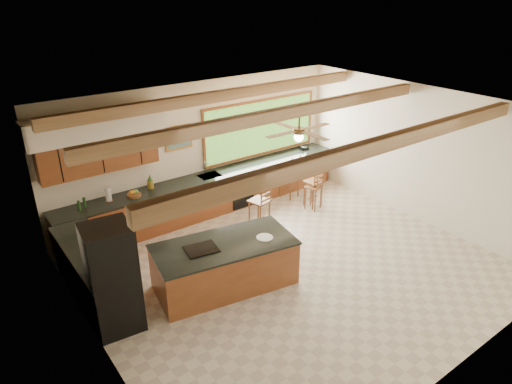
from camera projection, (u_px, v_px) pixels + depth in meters
ground at (292, 268)px, 8.65m from camera, size 7.20×7.20×0.00m
room_shell at (264, 150)px, 8.11m from camera, size 7.27×6.54×3.02m
counter_run at (187, 209)px, 9.85m from camera, size 7.12×3.10×1.23m
island at (225, 264)px, 7.99m from camera, size 2.59×1.55×0.87m
refrigerator at (113, 279)px, 6.82m from camera, size 0.76×0.74×1.77m
bar_stool_a at (261, 202)px, 9.74m from camera, size 0.47×0.47×1.09m
bar_stool_b at (315, 183)px, 10.76m from camera, size 0.39×0.39×1.04m
bar_stool_c at (315, 188)px, 10.65m from camera, size 0.42×0.42×0.94m
bar_stool_d at (291, 173)px, 11.21m from camera, size 0.47×0.47×1.13m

